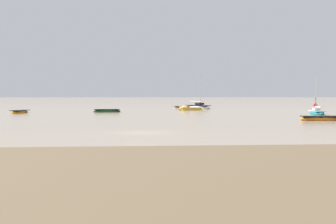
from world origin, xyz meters
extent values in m
plane|color=tan|center=(0.00, 0.00, 0.00)|extent=(800.00, 800.00, 0.00)
ellipsoid|color=#23602D|center=(-4.08, 44.62, 0.16)|extent=(4.66, 1.91, 0.72)
cube|color=black|center=(-4.08, 44.62, 0.47)|extent=(4.29, 1.85, 0.10)
cube|color=black|center=(-4.08, 44.62, 0.36)|extent=(0.40, 1.42, 0.07)
cube|color=gold|center=(11.05, 53.01, 0.18)|extent=(3.96, 2.30, 0.73)
cone|color=gold|center=(9.16, 52.60, 0.18)|extent=(1.45, 1.68, 1.46)
cube|color=brown|center=(11.01, 53.00, 0.46)|extent=(4.04, 2.35, 0.08)
cube|color=brown|center=(10.50, 52.89, 0.75)|extent=(0.42, 0.54, 0.41)
cube|color=black|center=(12.83, 53.40, 0.29)|extent=(0.28, 0.33, 0.52)
ellipsoid|color=gray|center=(10.19, 70.39, 0.13)|extent=(1.54, 3.65, 0.56)
cube|color=brown|center=(10.19, 70.39, 0.36)|extent=(1.49, 3.36, 0.07)
cube|color=brown|center=(10.19, 70.39, 0.28)|extent=(1.11, 0.32, 0.06)
ellipsoid|color=orange|center=(-17.65, 42.04, 0.15)|extent=(2.77, 4.51, 0.67)
cube|color=black|center=(-17.65, 42.04, 0.44)|extent=(2.63, 4.17, 0.09)
cube|color=black|center=(-17.65, 42.04, 0.34)|extent=(1.33, 0.68, 0.07)
ellipsoid|color=#197084|center=(26.84, 32.13, 0.18)|extent=(2.18, 5.41, 0.91)
cube|color=silver|center=(26.84, 32.13, 0.54)|extent=(1.93, 4.60, 0.09)
cube|color=silver|center=(26.87, 32.39, 0.80)|extent=(1.03, 1.36, 0.33)
cylinder|color=#B7BABF|center=(26.89, 32.60, 3.13)|extent=(0.09, 0.09, 4.99)
cylinder|color=beige|center=(26.77, 31.48, 1.13)|extent=(0.49, 2.90, 0.18)
ellipsoid|color=white|center=(13.85, 62.22, 0.23)|extent=(5.34, 6.72, 1.15)
cube|color=black|center=(13.85, 62.22, 0.69)|extent=(4.63, 5.77, 0.11)
cube|color=black|center=(14.03, 61.94, 1.01)|extent=(1.83, 1.97, 0.41)
cylinder|color=#B7BABF|center=(14.18, 61.71, 3.96)|extent=(0.11, 0.11, 6.32)
cylinder|color=beige|center=(13.40, 62.92, 1.44)|extent=(2.18, 3.21, 0.23)
ellipsoid|color=orange|center=(21.02, 16.44, 0.17)|extent=(4.77, 2.00, 0.73)
cube|color=black|center=(21.02, 16.44, 0.48)|extent=(4.40, 1.94, 0.10)
cube|color=black|center=(21.02, 16.44, 0.37)|extent=(0.42, 1.45, 0.07)
cylinder|color=red|center=(45.19, 79.63, 0.17)|extent=(0.90, 0.90, 0.70)
cone|color=red|center=(45.19, 79.63, 0.87)|extent=(0.72, 0.72, 0.70)
cylinder|color=black|center=(45.19, 79.63, 1.67)|extent=(0.10, 0.10, 0.90)
camera|label=1|loc=(-1.43, -39.39, 3.04)|focal=54.05mm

